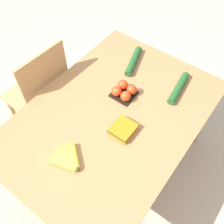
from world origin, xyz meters
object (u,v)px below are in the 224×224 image
object	(u,v)px
tomato_pack	(124,91)
carrot_bag	(123,129)
banana_bunch	(68,159)
chair	(42,94)
cucumber_far	(179,88)
cucumber_near	(134,61)

from	to	relation	value
tomato_pack	carrot_bag	world-z (taller)	tomato_pack
banana_bunch	chair	bearing A→B (deg)	61.47
carrot_bag	chair	bearing A→B (deg)	88.83
chair	carrot_bag	bearing A→B (deg)	91.76
carrot_bag	banana_bunch	bearing A→B (deg)	159.47
banana_bunch	tomato_pack	distance (m)	0.57
chair	banana_bunch	bearing A→B (deg)	64.40
tomato_pack	carrot_bag	bearing A→B (deg)	-145.51
banana_bunch	carrot_bag	distance (m)	0.36
banana_bunch	tomato_pack	bearing A→B (deg)	3.43
chair	carrot_bag	size ratio (longest dim) A/B	6.83
tomato_pack	cucumber_far	bearing A→B (deg)	-47.22
cucumber_near	cucumber_far	bearing A→B (deg)	-95.00
carrot_bag	cucumber_near	size ratio (longest dim) A/B	0.51
cucumber_near	cucumber_far	size ratio (longest dim) A/B	0.99
chair	cucumber_far	distance (m)	1.03
cucumber_far	carrot_bag	bearing A→B (deg)	167.48
tomato_pack	cucumber_far	size ratio (longest dim) A/B	0.52
banana_bunch	cucumber_near	world-z (taller)	cucumber_near
tomato_pack	chair	bearing A→B (deg)	109.50
tomato_pack	cucumber_far	world-z (taller)	tomato_pack
chair	cucumber_near	size ratio (longest dim) A/B	3.49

